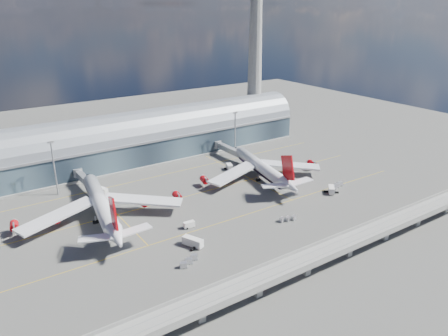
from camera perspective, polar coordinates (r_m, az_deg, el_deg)
ground at (r=185.41m, az=-1.30°, el=-5.68°), size 500.00×500.00×0.00m
taxi_lines at (r=202.60m, az=-4.70°, el=-3.37°), size 200.00×80.12×0.01m
terminal at (r=246.03m, az=-11.25°, el=3.51°), size 200.00×30.00×28.00m
control_tower at (r=284.81m, az=4.09°, el=14.45°), size 19.00×19.00×103.00m
guideway at (r=145.52m, az=10.79°, el=-11.70°), size 220.00×8.50×7.20m
floodlight_mast_left at (r=210.38m, az=-21.30°, el=0.16°), size 3.00×0.70×25.70m
floodlight_mast_right at (r=249.39m, az=1.47°, el=4.69°), size 3.00×0.70×25.70m
airliner_left at (r=182.39m, az=-15.68°, el=-4.80°), size 68.10×71.67×21.88m
airliner_right at (r=218.08m, az=5.00°, el=-0.04°), size 63.07×66.01×21.08m
jet_bridge_left at (r=214.23m, az=-17.71°, el=-1.46°), size 4.40×28.00×7.25m
jet_bridge_right at (r=245.52m, az=0.81°, el=2.37°), size 4.40×32.00×7.25m
service_truck_0 at (r=160.09m, az=-4.11°, el=-9.61°), size 5.63×8.40×3.32m
service_truck_1 at (r=172.69m, az=-4.57°, el=-7.38°), size 4.51×2.44×2.54m
service_truck_2 at (r=210.09m, az=6.59°, el=-2.14°), size 7.30×4.76×2.57m
service_truck_3 at (r=208.18m, az=13.84°, el=-2.77°), size 6.19×6.39×3.11m
service_truck_4 at (r=229.90m, az=0.70°, el=0.12°), size 4.26×5.98×3.16m
service_truck_5 at (r=209.67m, az=-15.60°, el=-2.82°), size 4.08×6.20×2.80m
cargo_train_0 at (r=150.86m, az=-4.61°, el=-12.02°), size 8.49×4.94×1.89m
cargo_train_1 at (r=179.21m, az=8.33°, el=-6.58°), size 7.75×3.87×1.71m
cargo_train_2 at (r=215.40m, az=14.59°, el=-2.21°), size 8.48×3.65×1.86m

